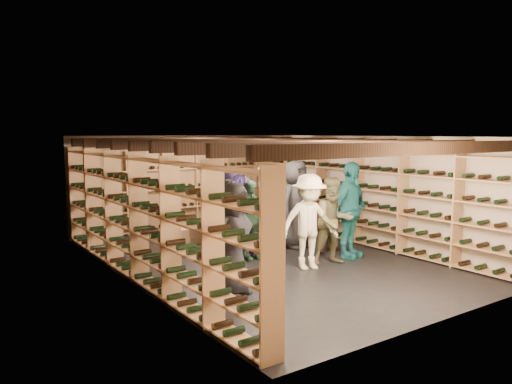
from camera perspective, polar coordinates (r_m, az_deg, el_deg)
The scene contains 21 objects.
ground at distance 9.94m, azimuth 0.96°, elevation -7.60°, with size 8.00×8.00×0.00m, color black.
walls at distance 9.72m, azimuth 0.97°, elevation -0.73°, with size 5.52×8.02×2.40m.
ceiling at distance 9.63m, azimuth 0.99°, elevation 6.36°, with size 5.50×8.00×0.01m, color beige.
ceiling_joists at distance 9.63m, azimuth 0.98°, elevation 5.53°, with size 5.40×7.12×0.18m.
wine_rack_left at distance 8.52m, azimuth -13.27°, elevation -2.84°, with size 0.32×7.50×2.15m.
wine_rack_right at distance 11.41m, azimuth 11.54°, elevation -0.38°, with size 0.32×7.50×2.15m.
wine_rack_back at distance 13.02m, azimuth -8.87°, elevation 0.56°, with size 4.70×0.30×2.15m.
crate_stack_left at distance 10.36m, azimuth -9.27°, elevation -5.65°, with size 0.52×0.36×0.51m.
crate_stack_right at distance 11.40m, azimuth -6.63°, elevation -4.46°, with size 0.58×0.48×0.51m.
crate_loose at distance 12.99m, azimuth 0.63°, elevation -3.79°, with size 0.50×0.33×0.17m, color tan.
person_0 at distance 7.57m, azimuth -2.67°, elevation -5.48°, with size 0.85×0.55×1.73m, color black.
person_1 at distance 9.31m, azimuth -2.88°, elevation -3.52°, with size 0.59×0.39×1.62m, color black.
person_2 at distance 9.48m, azimuth 8.85°, elevation -3.30°, with size 0.80×0.63×1.65m, color brown.
person_3 at distance 9.09m, azimuth 6.06°, elevation -3.40°, with size 1.12×0.65×1.74m, color beige.
person_4 at distance 10.00m, azimuth 10.68°, elevation -2.04°, with size 1.12×0.47×1.91m, color #1C6D70.
person_6 at distance 10.21m, azimuth -2.51°, elevation -2.13°, with size 0.87×0.57×1.78m, color #251E46.
person_7 at distance 10.97m, azimuth 1.24°, elevation -1.54°, with size 0.64×0.42×1.77m, color gray.
person_8 at distance 10.45m, azimuth 8.73°, elevation -2.70°, with size 0.74×0.58×1.53m, color #4B201A.
person_10 at distance 9.73m, azimuth -0.76°, elevation -3.22°, with size 0.92×0.38×1.56m, color #274A33.
person_11 at distance 10.77m, azimuth -1.44°, elevation -2.24°, with size 1.45×0.46×1.56m, color slate.
person_12 at distance 10.77m, azimuth 4.50°, elevation -1.38°, with size 0.92×0.60×1.89m, color #2F3033.
Camera 1 is at (-5.59, -7.84, 2.48)m, focal length 35.00 mm.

